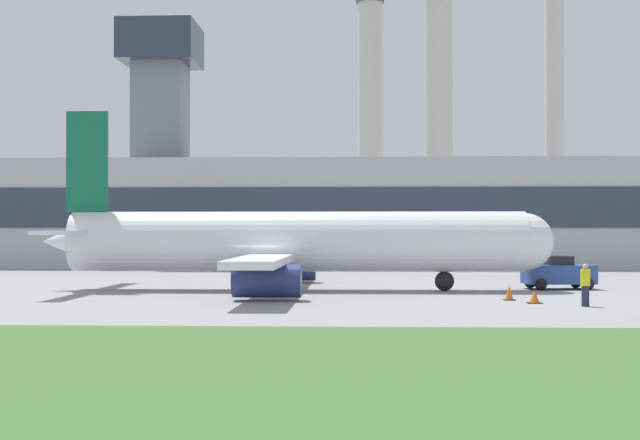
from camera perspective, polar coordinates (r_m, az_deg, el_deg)
The scene contains 10 objects.
ground_plane at distance 48.42m, azimuth -3.90°, elevation -4.56°, with size 400.00×400.00×0.00m, color gray.
terminal_building at distance 80.75m, azimuth -1.80°, elevation 0.64°, with size 89.47×12.64×22.11m.
smokestack_left at distance 115.89m, azimuth 3.22°, elevation 6.15°, with size 3.66×3.66×33.66m.
smokestack_right at distance 115.26m, azimuth 7.61°, elevation 6.57°, with size 4.11×4.11×35.12m.
smokestack_far at distance 119.20m, azimuth 14.77°, elevation 6.48°, with size 2.78×2.78×35.80m.
airplane at distance 48.69m, azimuth -1.99°, elevation -1.50°, with size 28.02×25.40×9.87m.
pushback_tug at distance 51.56m, azimuth 15.03°, elevation -3.37°, with size 4.00×2.81×1.85m.
ground_crew_person at distance 40.30m, azimuth 16.62°, elevation -3.99°, with size 0.52×0.52×1.85m.
traffic_cone_near_nose at distance 43.00m, azimuth 12.02°, elevation -4.60°, with size 0.55×0.55×0.72m.
traffic_cone_wingtip at distance 41.49m, azimuth 13.57°, elevation -4.83°, with size 0.66×0.66×0.60m.
Camera 1 is at (5.33, -48.01, 3.34)m, focal length 50.00 mm.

